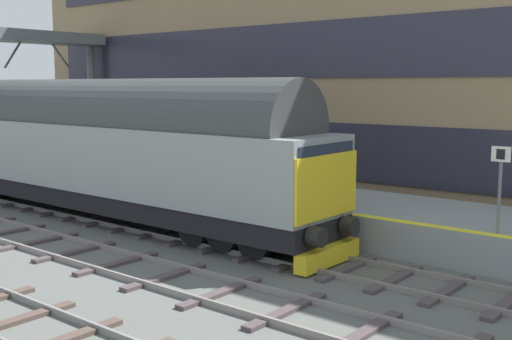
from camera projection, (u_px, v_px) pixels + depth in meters
name	position (u px, v px, depth m)	size (l,w,h in m)	color
ground_plane	(230.00, 245.00, 17.85)	(140.00, 140.00, 0.00)	#565955
track_main	(230.00, 244.00, 17.84)	(2.50, 60.00, 0.15)	gray
track_adjacent_west	(140.00, 269.00, 15.35)	(2.50, 60.00, 0.15)	gray
station_platform	(303.00, 209.00, 20.54)	(4.00, 44.00, 1.01)	gray
station_building	(353.00, 9.00, 25.34)	(5.12, 34.21, 14.94)	#937B58
diesel_locomotive	(93.00, 145.00, 21.39)	(2.74, 19.18, 4.68)	black
platform_number_sign	(500.00, 176.00, 14.83)	(0.10, 0.44, 2.06)	slate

